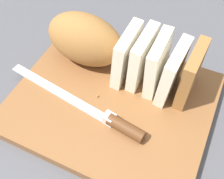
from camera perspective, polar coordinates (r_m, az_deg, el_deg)
The scene contains 6 objects.
ground_plane at distance 0.55m, azimuth 0.00°, elevation -3.35°, with size 3.00×3.00×0.00m, color #4C4C51.
cutting_board at distance 0.54m, azimuth 0.00°, elevation -2.65°, with size 0.37×0.31×0.02m, color brown.
bread_loaf at distance 0.54m, azimuth -0.16°, elevation 8.35°, with size 0.31×0.11×0.11m.
bread_knife at distance 0.50m, azimuth -0.88°, elevation -5.87°, with size 0.30×0.08×0.02m.
crumb_near_knife at distance 0.54m, azimuth -2.99°, elevation -1.36°, with size 0.00×0.00×0.00m, color #A8753D.
crumb_near_loaf at distance 0.56m, azimuth 3.03°, elevation 1.90°, with size 0.01×0.01×0.01m, color #A8753D.
Camera 1 is at (0.12, -0.28, 0.46)m, focal length 44.82 mm.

